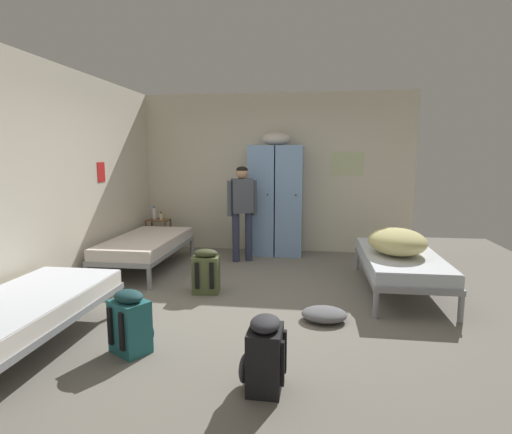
{
  "coord_description": "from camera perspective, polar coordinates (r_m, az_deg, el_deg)",
  "views": [
    {
      "loc": [
        0.67,
        -4.57,
        1.68
      ],
      "look_at": [
        0.0,
        0.26,
        0.95
      ],
      "focal_mm": 28.74,
      "sensor_mm": 36.0,
      "label": 1
    }
  ],
  "objects": [
    {
      "name": "ground_plane",
      "position": [
        4.91,
        -0.43,
        -11.49
      ],
      "size": [
        8.38,
        8.38,
        0.0
      ],
      "primitive_type": "plane",
      "color": "slate"
    },
    {
      "name": "backpack_black",
      "position": [
        3.11,
        1.08,
        -18.64
      ],
      "size": [
        0.34,
        0.33,
        0.55
      ],
      "color": "black",
      "rests_on": "ground_plane"
    },
    {
      "name": "shelf_unit",
      "position": [
        7.45,
        -13.4,
        -2.04
      ],
      "size": [
        0.38,
        0.3,
        0.57
      ],
      "color": "brown",
      "rests_on": "ground_plane"
    },
    {
      "name": "bed_right",
      "position": [
        5.41,
        19.44,
        -5.87
      ],
      "size": [
        0.9,
        1.9,
        0.49
      ],
      "color": "gray",
      "rests_on": "ground_plane"
    },
    {
      "name": "locker_bank",
      "position": [
        6.97,
        2.76,
        2.66
      ],
      "size": [
        0.9,
        0.55,
        2.07
      ],
      "color": "#7A9ECC",
      "rests_on": "ground_plane"
    },
    {
      "name": "person_traveler",
      "position": [
        6.48,
        -1.93,
        1.73
      ],
      "size": [
        0.45,
        0.3,
        1.52
      ],
      "color": "#2D334C",
      "rests_on": "ground_plane"
    },
    {
      "name": "bed_left_front",
      "position": [
        4.11,
        -29.62,
        -11.06
      ],
      "size": [
        0.9,
        1.9,
        0.49
      ],
      "color": "gray",
      "rests_on": "ground_plane"
    },
    {
      "name": "bed_left_rear",
      "position": [
        6.3,
        -15.06,
        -3.67
      ],
      "size": [
        0.9,
        1.9,
        0.49
      ],
      "color": "gray",
      "rests_on": "ground_plane"
    },
    {
      "name": "lotion_bottle",
      "position": [
        7.34,
        -13.08,
        0.09
      ],
      "size": [
        0.05,
        0.05,
        0.14
      ],
      "color": "beige",
      "rests_on": "shelf_unit"
    },
    {
      "name": "clothes_pile_grey",
      "position": [
        4.38,
        9.47,
        -13.2
      ],
      "size": [
        0.47,
        0.39,
        0.13
      ],
      "color": "slate",
      "rests_on": "ground_plane"
    },
    {
      "name": "backpack_olive",
      "position": [
        5.13,
        -6.95,
        -7.6
      ],
      "size": [
        0.34,
        0.36,
        0.55
      ],
      "color": "#566038",
      "rests_on": "ground_plane"
    },
    {
      "name": "bedding_heap",
      "position": [
        5.29,
        19.06,
        -3.24
      ],
      "size": [
        0.68,
        0.87,
        0.31
      ],
      "color": "#D1C67F",
      "rests_on": "bed_right"
    },
    {
      "name": "water_bottle",
      "position": [
        7.44,
        -14.0,
        0.51
      ],
      "size": [
        0.06,
        0.06,
        0.23
      ],
      "color": "white",
      "rests_on": "shelf_unit"
    },
    {
      "name": "room_backdrop",
      "position": [
        6.14,
        -10.18,
        5.55
      ],
      "size": [
        4.75,
        5.3,
        2.75
      ],
      "color": "beige",
      "rests_on": "ground_plane"
    },
    {
      "name": "backpack_teal",
      "position": [
        3.79,
        -17.01,
        -13.91
      ],
      "size": [
        0.4,
        0.41,
        0.55
      ],
      "color": "#23666B",
      "rests_on": "ground_plane"
    }
  ]
}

